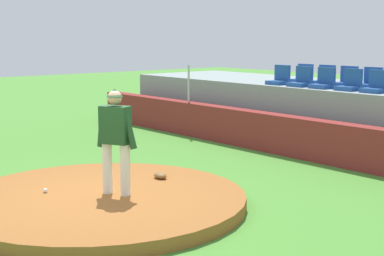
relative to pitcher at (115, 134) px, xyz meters
The scene contains 17 objects.
ground_plane 1.23m from the pitcher, 122.10° to the right, with size 60.00×60.00×0.00m, color #47892F.
pitchers_mound 1.13m from the pitcher, 122.10° to the right, with size 4.73×4.73×0.20m, color #985B28.
pitcher is the anchor object (origin of this frame).
baseball 1.53m from the pitcher, 134.20° to the right, with size 0.07×0.07×0.07m, color white.
fielding_glove 1.55m from the pitcher, 108.21° to the left, with size 0.30×0.20×0.11m, color brown.
brick_barrier 5.35m from the pitcher, 91.48° to the left, with size 16.86×0.40×0.92m, color maroon.
fence_post_left 7.01m from the pitcher, 130.87° to the left, with size 0.06×0.06×1.05m, color silver.
bleacher_platform 7.56m from the pitcher, 91.04° to the left, with size 15.42×3.27×1.51m, color gray.
stadium_chair_0 6.85m from the pitcher, 109.35° to the left, with size 0.48×0.44×0.50m.
stadium_chair_1 6.60m from the pitcher, 103.29° to the left, with size 0.48×0.44×0.50m.
stadium_chair_2 6.49m from the pitcher, 97.42° to the left, with size 0.48×0.44×0.50m.
stadium_chair_3 6.46m from the pitcher, 90.96° to the left, with size 0.48×0.44×0.50m.
stadium_chair_4 6.50m from the pitcher, 84.98° to the left, with size 0.48×0.44×0.50m.
stadium_chair_7 7.71m from the pitcher, 106.99° to the left, with size 0.48×0.44×0.50m.
stadium_chair_8 7.53m from the pitcher, 101.75° to the left, with size 0.48×0.44×0.50m.
stadium_chair_9 7.40m from the pitcher, 96.49° to the left, with size 0.48×0.44×0.50m.
stadium_chair_10 7.38m from the pitcher, 91.25° to the left, with size 0.48×0.44×0.50m.
Camera 1 is at (7.94, -4.68, 2.76)m, focal length 54.08 mm.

